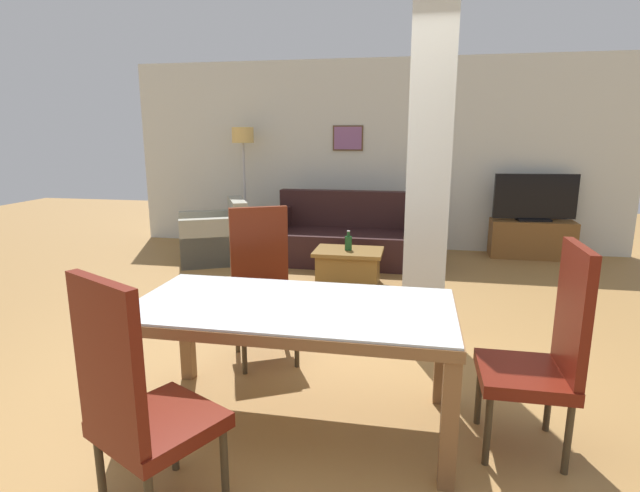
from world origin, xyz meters
TOP-DOWN VIEW (x-y plane):
  - ground_plane at (0.00, 0.00)m, footprint 18.00×18.00m
  - back_wall at (-0.00, 4.81)m, footprint 7.20×0.09m
  - divider_pillar at (0.74, 1.48)m, footprint 0.33×0.37m
  - dining_table at (0.00, 0.00)m, footprint 1.80×0.90m
  - dining_chair_far_left at (-0.45, 0.86)m, footprint 0.62×0.62m
  - dining_chair_near_left at (-0.45, -0.87)m, footprint 0.62×0.62m
  - dining_chair_head_right at (1.35, 0.00)m, footprint 0.46×0.46m
  - sofa at (-0.17, 3.81)m, footprint 2.03×0.88m
  - armchair at (-1.94, 3.54)m, footprint 1.13×1.12m
  - coffee_table at (-0.06, 2.79)m, footprint 0.75×0.54m
  - bottle at (-0.06, 2.79)m, footprint 0.08×0.08m
  - tv_stand at (2.23, 4.53)m, footprint 1.09×0.40m
  - tv_screen at (2.23, 4.53)m, footprint 1.09×0.25m
  - floor_lamp at (-1.85, 4.47)m, footprint 0.31×0.31m

SIDE VIEW (x-z plane):
  - ground_plane at x=0.00m, z-range 0.00..0.00m
  - coffee_table at x=-0.06m, z-range 0.01..0.40m
  - tv_stand at x=2.23m, z-range 0.00..0.51m
  - armchair at x=-1.94m, z-range -0.12..0.69m
  - sofa at x=-0.17m, z-range -0.15..0.76m
  - bottle at x=-0.06m, z-range 0.37..0.59m
  - dining_chair_far_left at x=-0.45m, z-range 0.01..1.14m
  - dining_chair_near_left at x=-0.45m, z-range 0.01..1.14m
  - dining_chair_head_right at x=1.35m, z-range 0.01..1.14m
  - dining_table at x=0.00m, z-range 0.23..0.96m
  - tv_screen at x=2.23m, z-range 0.50..1.13m
  - divider_pillar at x=0.74m, z-range 0.00..2.70m
  - back_wall at x=0.00m, z-range 0.00..2.70m
  - floor_lamp at x=-1.85m, z-range 0.60..2.35m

